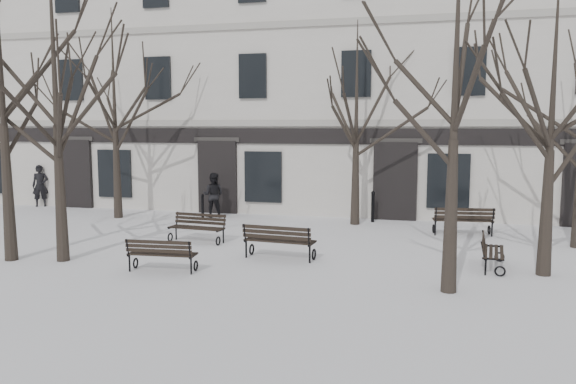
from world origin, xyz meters
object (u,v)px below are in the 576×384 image
(tree_2, at_px, (456,62))
(tree_3, at_px, (553,87))
(tree_1, at_px, (54,56))
(bench_3, at_px, (197,227))
(bench_2, at_px, (279,240))
(tree_0, at_px, (0,54))
(bench_1, at_px, (161,254))
(bench_5, at_px, (491,251))
(bench_4, at_px, (463,220))

(tree_2, relative_size, tree_3, 1.09)
(tree_1, distance_m, bench_3, 6.17)
(tree_2, height_order, bench_2, tree_2)
(tree_0, relative_size, bench_3, 4.80)
(tree_1, bearing_deg, bench_3, 50.85)
(bench_1, bearing_deg, bench_2, -145.70)
(bench_5, bearing_deg, tree_3, -102.87)
(tree_3, bearing_deg, tree_1, -172.98)
(tree_1, height_order, bench_4, tree_1)
(tree_2, distance_m, bench_4, 7.81)
(bench_3, distance_m, bench_5, 8.35)
(tree_0, bearing_deg, bench_2, 14.47)
(tree_0, height_order, bench_3, tree_0)
(tree_0, bearing_deg, tree_1, 11.13)
(bench_3, distance_m, bench_4, 8.41)
(tree_1, distance_m, bench_5, 11.91)
(tree_0, distance_m, bench_2, 8.48)
(tree_1, relative_size, tree_3, 1.19)
(tree_0, distance_m, tree_2, 11.04)
(bench_3, bearing_deg, bench_5, -2.13)
(tree_3, distance_m, bench_3, 10.32)
(tree_2, bearing_deg, bench_4, 84.12)
(tree_2, height_order, bench_5, tree_2)
(tree_2, relative_size, bench_4, 3.98)
(bench_2, bearing_deg, tree_2, 160.95)
(tree_0, relative_size, tree_1, 1.01)
(tree_0, height_order, tree_3, tree_0)
(tree_1, bearing_deg, bench_5, 9.83)
(tree_1, bearing_deg, bench_2, 15.29)
(tree_3, relative_size, bench_2, 3.64)
(tree_1, height_order, bench_2, tree_1)
(tree_1, height_order, tree_2, tree_1)
(bench_1, bearing_deg, bench_4, -142.47)
(bench_1, bearing_deg, tree_1, -11.84)
(bench_1, xyz_separation_m, bench_2, (2.42, 1.90, 0.06))
(bench_1, distance_m, bench_4, 9.77)
(tree_0, xyz_separation_m, bench_4, (11.69, 6.32, -4.78))
(tree_1, xyz_separation_m, bench_3, (2.48, 3.04, -4.77))
(tree_2, bearing_deg, tree_3, 40.85)
(tree_1, xyz_separation_m, bench_1, (3.01, -0.42, -4.79))
(bench_2, bearing_deg, bench_5, -170.33)
(tree_2, height_order, bench_3, tree_2)
(tree_0, bearing_deg, tree_2, -1.00)
(tree_3, distance_m, bench_1, 9.89)
(tree_3, height_order, bench_1, tree_3)
(bench_5, bearing_deg, bench_2, 100.27)
(bench_2, bearing_deg, tree_0, 20.10)
(bench_3, relative_size, bench_5, 1.06)
(tree_3, xyz_separation_m, bench_1, (-8.87, -1.88, -3.93))
(tree_3, relative_size, bench_4, 3.65)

